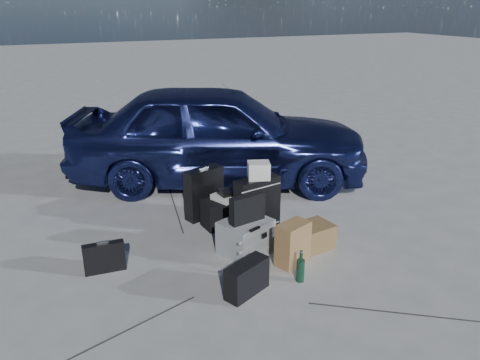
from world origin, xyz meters
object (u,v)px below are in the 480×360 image
object	(u,v)px
car	(219,133)
briefcase	(104,258)
duffel_bag	(230,211)
pelican_case	(246,236)
green_bottle	(301,267)
suitcase_right	(257,205)
suitcase_left	(204,193)
cardboard_box	(314,236)

from	to	relation	value
car	briefcase	world-z (taller)	car
car	duffel_bag	bearing A→B (deg)	-173.22
pelican_case	green_bottle	distance (m)	0.77
car	suitcase_right	size ratio (longest dim) A/B	6.58
briefcase	green_bottle	distance (m)	1.93
pelican_case	briefcase	world-z (taller)	pelican_case
suitcase_left	green_bottle	bearing A→B (deg)	-96.42
car	briefcase	bearing A→B (deg)	157.68
car	cardboard_box	xyz separation A→B (m)	(0.16, -2.35, -0.59)
suitcase_right	cardboard_box	world-z (taller)	suitcase_right
duffel_bag	green_bottle	bearing A→B (deg)	-90.36
cardboard_box	car	bearing A→B (deg)	93.83
duffel_bag	briefcase	bearing A→B (deg)	-167.70
briefcase	suitcase_right	xyz separation A→B (m)	(1.78, 0.19, 0.17)
pelican_case	cardboard_box	distance (m)	0.75
green_bottle	duffel_bag	bearing A→B (deg)	94.65
briefcase	suitcase_left	size ratio (longest dim) A/B	0.63
cardboard_box	pelican_case	bearing A→B (deg)	162.99
briefcase	duffel_bag	size ratio (longest dim) A/B	0.60
car	suitcase_left	world-z (taller)	car
pelican_case	briefcase	distance (m)	1.46
duffel_bag	green_bottle	distance (m)	1.45
briefcase	cardboard_box	world-z (taller)	briefcase
pelican_case	green_bottle	size ratio (longest dim) A/B	1.60
car	cardboard_box	world-z (taller)	car
briefcase	duffel_bag	world-z (taller)	duffel_bag
suitcase_left	pelican_case	bearing A→B (deg)	-101.99
duffel_bag	green_bottle	world-z (taller)	duffel_bag
suitcase_left	duffel_bag	bearing A→B (deg)	-72.58
pelican_case	suitcase_right	distance (m)	0.56
car	suitcase_left	bearing A→B (deg)	173.74
car	green_bottle	xyz separation A→B (m)	(-0.33, -2.86, -0.57)
suitcase_left	green_bottle	size ratio (longest dim) A/B	2.03
suitcase_left	cardboard_box	distance (m)	1.49
green_bottle	suitcase_right	bearing A→B (deg)	84.85
suitcase_right	cardboard_box	size ratio (longest dim) A/B	1.76
suitcase_left	car	bearing A→B (deg)	42.63
car	pelican_case	bearing A→B (deg)	-170.72
duffel_bag	suitcase_left	bearing A→B (deg)	119.44
duffel_bag	pelican_case	bearing A→B (deg)	-104.63
briefcase	car	bearing A→B (deg)	47.71
suitcase_right	green_bottle	xyz separation A→B (m)	(-0.10, -1.15, -0.17)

